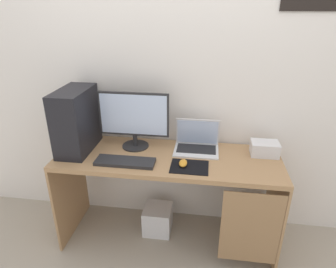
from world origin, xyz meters
The scene contains 11 objects.
ground_plane centered at (0.00, 0.00, 0.00)m, with size 8.00×8.00×0.00m, color #9E9384.
wall_back centered at (0.00, 0.32, 1.30)m, with size 4.00×0.05×2.60m.
desk centered at (0.02, -0.01, 0.62)m, with size 1.64×0.57×0.76m.
pc_tower centered at (-0.69, 0.02, 1.00)m, with size 0.21×0.42×0.47m, color black.
monitor centered at (-0.28, 0.12, 0.99)m, with size 0.53×0.21×0.44m.
laptop centered at (0.20, 0.14, 0.81)m, with size 0.33×0.24×0.23m.
projector centered at (0.70, 0.13, 0.81)m, with size 0.20×0.14×0.10m, color silver.
keyboard centered at (-0.28, -0.14, 0.77)m, with size 0.42×0.14×0.02m, color #232326.
mousepad centered at (0.17, -0.13, 0.76)m, with size 0.26×0.20×0.01m, color black.
mouse_left centered at (0.12, -0.12, 0.78)m, with size 0.06×0.10×0.03m, color orange.
subwoofer centered at (-0.10, 0.06, 0.11)m, with size 0.23×0.23×0.23m, color silver.
Camera 1 is at (0.27, -1.88, 1.79)m, focal length 31.29 mm.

